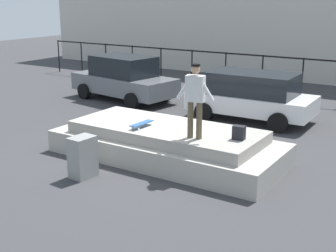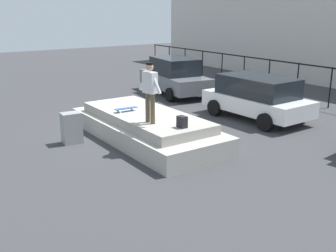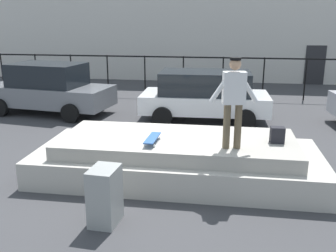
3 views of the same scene
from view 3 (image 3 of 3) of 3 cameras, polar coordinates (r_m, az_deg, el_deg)
The scene contains 10 objects.
ground_plane at distance 8.76m, azimuth -4.02°, elevation -6.74°, with size 60.00×60.00×0.00m, color #38383A.
concrete_ledge at distance 8.35m, azimuth 1.41°, elevation -4.88°, with size 6.15×2.54×0.89m.
skateboarder at distance 7.36m, azimuth 9.85°, elevation 4.35°, with size 0.94×0.31×1.78m.
skateboard at distance 7.81m, azimuth -2.36°, elevation -1.85°, with size 0.25×0.79×0.12m.
backpack at distance 8.11m, azimuth 16.10°, elevation -1.30°, with size 0.28×0.20×0.33m, color black.
car_grey_sedan_near at distance 14.41m, azimuth -17.49°, elevation 5.40°, with size 4.78×2.59×1.81m.
car_white_hatchback_mid at distance 12.86m, azimuth 5.55°, elevation 4.75°, with size 4.27×2.25×1.66m.
utility_box at distance 6.57m, azimuth -9.47°, elevation -10.32°, with size 0.44×0.60×0.99m, color gray.
fence_row at distance 16.72m, azimuth 2.32°, elevation 8.51°, with size 24.06×0.06×1.77m.
warehouse_building at distance 23.82m, azimuth 4.37°, elevation 15.22°, with size 32.61×6.52×6.11m.
Camera 3 is at (1.80, -7.88, 3.39)m, focal length 40.56 mm.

